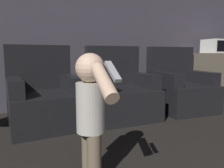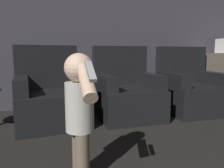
{
  "view_description": "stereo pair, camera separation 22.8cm",
  "coord_description": "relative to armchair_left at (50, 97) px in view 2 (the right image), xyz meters",
  "views": [
    {
      "loc": [
        -0.94,
        0.83,
        0.9
      ],
      "look_at": [
        -0.1,
        2.92,
        0.59
      ],
      "focal_mm": 35.0,
      "sensor_mm": 36.0,
      "label": 1
    },
    {
      "loc": [
        -0.73,
        0.75,
        0.9
      ],
      "look_at": [
        -0.1,
        2.92,
        0.59
      ],
      "focal_mm": 35.0,
      "sensor_mm": 36.0,
      "label": 2
    }
  ],
  "objects": [
    {
      "name": "wall_back",
      "position": [
        0.73,
        0.83,
        0.96
      ],
      "size": [
        8.4,
        0.05,
        2.6
      ],
      "color": "#3D3842",
      "rests_on": "ground_plane"
    },
    {
      "name": "armchair_left",
      "position": [
        0.0,
        0.0,
        0.0
      ],
      "size": [
        0.92,
        0.95,
        1.02
      ],
      "rotation": [
        0.0,
        0.0,
        0.1
      ],
      "color": "black",
      "rests_on": "ground_plane"
    },
    {
      "name": "armchair_middle",
      "position": [
        1.06,
        0.0,
        0.0
      ],
      "size": [
        0.85,
        0.88,
        1.02
      ],
      "rotation": [
        0.0,
        0.0,
        0.01
      ],
      "color": "black",
      "rests_on": "ground_plane"
    },
    {
      "name": "person_toddler",
      "position": [
        0.2,
        -1.43,
        0.2
      ],
      "size": [
        0.2,
        0.62,
        0.91
      ],
      "rotation": [
        0.0,
        0.0,
        1.65
      ],
      "color": "brown",
      "rests_on": "ground_plane"
    },
    {
      "name": "armchair_right",
      "position": [
        2.12,
        0.0,
        0.0
      ],
      "size": [
        0.86,
        0.9,
        1.02
      ],
      "rotation": [
        0.0,
        0.0,
        -0.03
      ],
      "color": "black",
      "rests_on": "ground_plane"
    }
  ]
}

